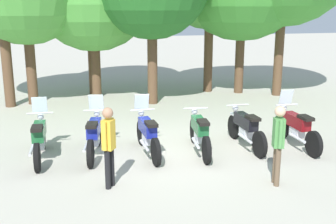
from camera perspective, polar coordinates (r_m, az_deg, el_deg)
ground_plane at (r=10.41m, az=0.72°, el=-5.46°), size 80.00×80.00×0.00m
motorcycle_0 at (r=10.28m, az=-17.05°, el=-3.34°), size 0.62×2.19×1.37m
motorcycle_1 at (r=10.23m, az=-9.97°, el=-2.99°), size 0.76×2.16×1.37m
motorcycle_2 at (r=10.17m, az=-2.81°, el=-2.90°), size 0.62×2.19×1.37m
motorcycle_3 at (r=10.32m, az=4.30°, el=-2.75°), size 0.67×2.18×0.99m
motorcycle_4 at (r=10.84m, az=10.48°, el=-2.12°), size 0.62×2.19×0.99m
motorcycle_5 at (r=11.17m, az=17.00°, el=-1.95°), size 0.62×2.19×1.37m
person_0 at (r=8.58m, az=14.72°, el=-3.66°), size 0.26×0.41×1.62m
person_1 at (r=8.25m, az=-8.05°, el=-4.01°), size 0.30×0.37×1.63m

